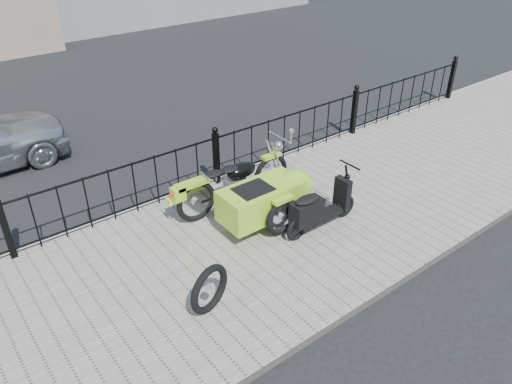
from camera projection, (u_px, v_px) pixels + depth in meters
ground at (262, 220)px, 8.15m from camera, size 120.00×120.00×0.00m
sidewalk at (282, 231)px, 7.78m from camera, size 30.00×3.80×0.12m
curb at (213, 182)px, 9.10m from camera, size 30.00×0.10×0.12m
iron_fence at (216, 159)px, 8.73m from camera, size 14.11×0.11×1.08m
motorcycle_sidecar at (265, 193)px, 7.75m from camera, size 2.28×1.48×0.98m
scooter at (318, 209)px, 7.53m from camera, size 1.41×0.41×0.95m
spare_tire at (210, 289)px, 6.09m from camera, size 0.65×0.29×0.65m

